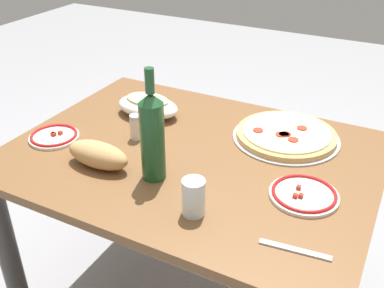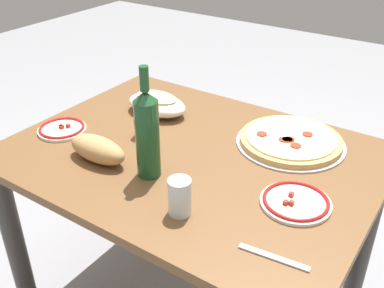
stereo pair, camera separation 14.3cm
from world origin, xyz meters
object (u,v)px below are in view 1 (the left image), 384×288
at_px(pepperoni_pizza, 286,135).
at_px(baked_pasta_dish, 148,105).
at_px(side_plate_far, 304,194).
at_px(bread_loaf, 98,155).
at_px(water_glass, 194,197).
at_px(dining_table, 192,186).
at_px(side_plate_near, 54,136).
at_px(wine_bottle, 152,135).
at_px(spice_shaker, 136,127).

height_order(pepperoni_pizza, baked_pasta_dish, baked_pasta_dish).
height_order(side_plate_far, bread_loaf, bread_loaf).
distance_m(water_glass, bread_loaf, 0.37).
relative_size(water_glass, side_plate_far, 0.53).
relative_size(dining_table, bread_loaf, 5.48).
distance_m(baked_pasta_dish, water_glass, 0.60).
bearing_deg(side_plate_near, bread_loaf, 164.36).
height_order(wine_bottle, water_glass, wine_bottle).
relative_size(dining_table, pepperoni_pizza, 3.21).
relative_size(side_plate_near, side_plate_far, 0.87).
distance_m(water_glass, side_plate_far, 0.31).
relative_size(side_plate_far, spice_shaker, 2.20).
xyz_separation_m(wine_bottle, side_plate_near, (0.42, -0.04, -0.13)).
xyz_separation_m(side_plate_near, spice_shaker, (-0.25, -0.13, 0.03)).
bearing_deg(wine_bottle, dining_table, -100.84).
bearing_deg(wine_bottle, water_glass, 151.70).
xyz_separation_m(dining_table, wine_bottle, (0.03, 0.18, 0.27)).
relative_size(pepperoni_pizza, side_plate_near, 2.15).
bearing_deg(side_plate_near, dining_table, -163.35).
bearing_deg(wine_bottle, pepperoni_pizza, -124.39).
relative_size(side_plate_near, bread_loaf, 0.79).
height_order(side_plate_near, side_plate_far, same).
distance_m(pepperoni_pizza, side_plate_near, 0.78).
height_order(baked_pasta_dish, wine_bottle, wine_bottle).
distance_m(baked_pasta_dish, spice_shaker, 0.18).
distance_m(side_plate_near, side_plate_far, 0.84).
distance_m(dining_table, baked_pasta_dish, 0.36).
xyz_separation_m(dining_table, pepperoni_pizza, (-0.24, -0.23, 0.15)).
bearing_deg(dining_table, side_plate_near, 16.65).
height_order(side_plate_near, bread_loaf, bread_loaf).
bearing_deg(water_glass, dining_table, -61.77).
relative_size(baked_pasta_dish, bread_loaf, 1.14).
bearing_deg(baked_pasta_dish, bread_loaf, 98.57).
relative_size(water_glass, bread_loaf, 0.49).
height_order(pepperoni_pizza, wine_bottle, wine_bottle).
bearing_deg(side_plate_near, wine_bottle, 174.64).
bearing_deg(pepperoni_pizza, side_plate_far, 115.70).
relative_size(wine_bottle, side_plate_far, 1.76).
xyz_separation_m(pepperoni_pizza, side_plate_far, (-0.14, 0.30, -0.01)).
height_order(wine_bottle, spice_shaker, wine_bottle).
height_order(side_plate_near, spice_shaker, spice_shaker).
height_order(baked_pasta_dish, water_glass, water_glass).
xyz_separation_m(wine_bottle, water_glass, (-0.18, 0.10, -0.09)).
distance_m(baked_pasta_dish, side_plate_near, 0.35).
xyz_separation_m(side_plate_far, spice_shaker, (0.59, -0.06, 0.03)).
bearing_deg(dining_table, spice_shaker, 1.80).
xyz_separation_m(baked_pasta_dish, spice_shaker, (-0.06, 0.17, 0.00)).
distance_m(water_glass, spice_shaker, 0.44).
bearing_deg(bread_loaf, baked_pasta_dish, -81.43).
relative_size(baked_pasta_dish, water_glass, 2.35).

